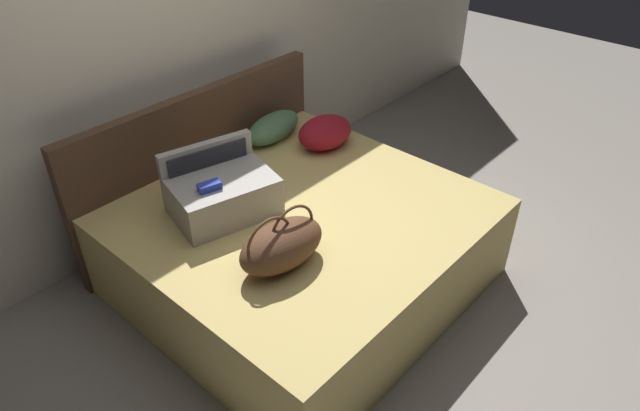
{
  "coord_description": "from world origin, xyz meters",
  "views": [
    {
      "loc": [
        -2.02,
        -1.55,
        2.59
      ],
      "look_at": [
        0.0,
        0.26,
        0.67
      ],
      "focal_mm": 32.31,
      "sensor_mm": 36.0,
      "label": 1
    }
  ],
  "objects": [
    {
      "name": "ground_plane",
      "position": [
        0.0,
        0.0,
        0.0
      ],
      "size": [
        12.0,
        12.0,
        0.0
      ],
      "primitive_type": "plane",
      "color": "gray"
    },
    {
      "name": "back_wall",
      "position": [
        0.0,
        1.65,
        1.3
      ],
      "size": [
        8.0,
        0.1,
        2.6
      ],
      "primitive_type": "cube",
      "color": "beige",
      "rests_on": "ground"
    },
    {
      "name": "duffel_bag",
      "position": [
        -0.43,
        0.14,
        0.7
      ],
      "size": [
        0.53,
        0.33,
        0.33
      ],
      "rotation": [
        0.0,
        0.0,
        -0.1
      ],
      "color": "brown",
      "rests_on": "bed"
    },
    {
      "name": "pillow_center_head",
      "position": [
        0.51,
        1.18,
        0.66
      ],
      "size": [
        0.55,
        0.32,
        0.18
      ],
      "primitive_type": "ellipsoid",
      "rotation": [
        0.0,
        0.0,
        0.15
      ],
      "color": "#4C724C",
      "rests_on": "bed"
    },
    {
      "name": "headboard",
      "position": [
        0.0,
        1.37,
        0.52
      ],
      "size": [
        2.01,
        0.08,
        1.04
      ],
      "primitive_type": "cube",
      "color": "#4C3323",
      "rests_on": "ground"
    },
    {
      "name": "hard_case_large",
      "position": [
        -0.32,
        0.74,
        0.71
      ],
      "size": [
        0.67,
        0.56,
        0.38
      ],
      "rotation": [
        0.0,
        0.0,
        -0.26
      ],
      "color": "gray",
      "rests_on": "bed"
    },
    {
      "name": "bed",
      "position": [
        0.0,
        0.4,
        0.29
      ],
      "size": [
        1.97,
        1.86,
        0.57
      ],
      "primitive_type": "cube",
      "color": "tan",
      "rests_on": "ground"
    },
    {
      "name": "pillow_near_headboard",
      "position": [
        0.68,
        0.83,
        0.68
      ],
      "size": [
        0.43,
        0.32,
        0.21
      ],
      "primitive_type": "ellipsoid",
      "rotation": [
        0.0,
        0.0,
        -0.01
      ],
      "color": "maroon",
      "rests_on": "bed"
    }
  ]
}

